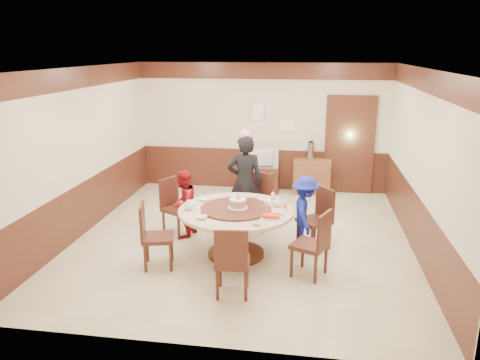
# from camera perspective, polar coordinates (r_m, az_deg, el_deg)

# --- Properties ---
(room) EXTENTS (6.00, 6.04, 2.84)m
(room) POSITION_cam_1_polar(r_m,az_deg,el_deg) (7.61, 0.43, 0.42)
(room) COLOR beige
(room) RESTS_ON ground
(banquet_table) EXTENTS (1.74, 1.74, 0.78)m
(banquet_table) POSITION_cam_1_polar(r_m,az_deg,el_deg) (7.14, -0.49, -5.25)
(banquet_table) COLOR #482016
(banquet_table) RESTS_ON ground
(chair_0) EXTENTS (0.62, 0.62, 0.97)m
(chair_0) POSITION_cam_1_polar(r_m,az_deg,el_deg) (7.60, 9.11, -5.95)
(chair_0) COLOR #482016
(chair_0) RESTS_ON ground
(chair_1) EXTENTS (0.54, 0.55, 0.97)m
(chair_1) POSITION_cam_1_polar(r_m,az_deg,el_deg) (8.31, 2.17, -3.83)
(chair_1) COLOR #482016
(chair_1) RESTS_ON ground
(chair_2) EXTENTS (0.60, 0.60, 0.97)m
(chair_2) POSITION_cam_1_polar(r_m,az_deg,el_deg) (8.11, -7.63, -4.48)
(chair_2) COLOR #482016
(chair_2) RESTS_ON ground
(chair_3) EXTENTS (0.54, 0.54, 0.97)m
(chair_3) POSITION_cam_1_polar(r_m,az_deg,el_deg) (6.98, -10.10, -8.05)
(chair_3) COLOR #482016
(chair_3) RESTS_ON ground
(chair_4) EXTENTS (0.48, 0.49, 0.97)m
(chair_4) POSITION_cam_1_polar(r_m,az_deg,el_deg) (6.13, -0.94, -11.27)
(chair_4) COLOR #482016
(chair_4) RESTS_ON ground
(chair_5) EXTENTS (0.59, 0.58, 0.97)m
(chair_5) POSITION_cam_1_polar(r_m,az_deg,el_deg) (6.69, 8.60, -9.07)
(chair_5) COLOR #482016
(chair_5) RESTS_ON ground
(person_standing) EXTENTS (0.64, 0.45, 1.68)m
(person_standing) POSITION_cam_1_polar(r_m,az_deg,el_deg) (8.13, 0.61, -0.30)
(person_standing) COLOR black
(person_standing) RESTS_ON ground
(person_red) EXTENTS (0.56, 0.65, 1.16)m
(person_red) POSITION_cam_1_polar(r_m,az_deg,el_deg) (7.91, -6.92, -2.86)
(person_red) COLOR maroon
(person_red) RESTS_ON ground
(person_blue) EXTENTS (0.51, 0.80, 1.18)m
(person_blue) POSITION_cam_1_polar(r_m,az_deg,el_deg) (7.46, 7.93, -3.99)
(person_blue) COLOR #172094
(person_blue) RESTS_ON ground
(birthday_cake) EXTENTS (0.31, 0.31, 0.21)m
(birthday_cake) POSITION_cam_1_polar(r_m,az_deg,el_deg) (7.02, -0.26, -2.87)
(birthday_cake) COLOR white
(birthday_cake) RESTS_ON banquet_table
(teapot_left) EXTENTS (0.17, 0.15, 0.13)m
(teapot_left) POSITION_cam_1_polar(r_m,az_deg,el_deg) (7.07, -6.21, -3.16)
(teapot_left) COLOR white
(teapot_left) RESTS_ON banquet_table
(teapot_right) EXTENTS (0.17, 0.15, 0.13)m
(teapot_right) POSITION_cam_1_polar(r_m,az_deg,el_deg) (7.19, 4.53, -2.80)
(teapot_right) COLOR white
(teapot_right) RESTS_ON banquet_table
(bowl_0) EXTENTS (0.16, 0.16, 0.04)m
(bowl_0) POSITION_cam_1_polar(r_m,az_deg,el_deg) (7.47, -4.49, -2.39)
(bowl_0) COLOR white
(bowl_0) RESTS_ON banquet_table
(bowl_1) EXTENTS (0.13, 0.13, 0.04)m
(bowl_1) POSITION_cam_1_polar(r_m,az_deg,el_deg) (6.46, 2.02, -5.32)
(bowl_1) COLOR white
(bowl_1) RESTS_ON banquet_table
(bowl_2) EXTENTS (0.16, 0.16, 0.04)m
(bowl_2) POSITION_cam_1_polar(r_m,az_deg,el_deg) (6.71, -4.70, -4.56)
(bowl_2) COLOR white
(bowl_2) RESTS_ON banquet_table
(bowl_3) EXTENTS (0.13, 0.13, 0.04)m
(bowl_3) POSITION_cam_1_polar(r_m,az_deg,el_deg) (6.85, 4.91, -4.12)
(bowl_3) COLOR white
(bowl_3) RESTS_ON banquet_table
(bowl_4) EXTENTS (0.14, 0.14, 0.04)m
(bowl_4) POSITION_cam_1_polar(r_m,az_deg,el_deg) (7.29, -5.86, -2.92)
(bowl_4) COLOR white
(bowl_4) RESTS_ON banquet_table
(bowl_5) EXTENTS (0.13, 0.13, 0.04)m
(bowl_5) POSITION_cam_1_polar(r_m,az_deg,el_deg) (7.59, 1.60, -2.04)
(bowl_5) COLOR white
(bowl_5) RESTS_ON banquet_table
(saucer_near) EXTENTS (0.18, 0.18, 0.01)m
(saucer_near) POSITION_cam_1_polar(r_m,az_deg,el_deg) (6.51, -3.60, -5.32)
(saucer_near) COLOR white
(saucer_near) RESTS_ON banquet_table
(saucer_far) EXTENTS (0.18, 0.18, 0.01)m
(saucer_far) POSITION_cam_1_polar(r_m,az_deg,el_deg) (7.48, 3.53, -2.47)
(saucer_far) COLOR white
(saucer_far) RESTS_ON banquet_table
(shrimp_platter) EXTENTS (0.30, 0.20, 0.06)m
(shrimp_platter) POSITION_cam_1_polar(r_m,az_deg,el_deg) (6.70, 3.85, -4.50)
(shrimp_platter) COLOR white
(shrimp_platter) RESTS_ON banquet_table
(bottle_0) EXTENTS (0.06, 0.06, 0.16)m
(bottle_0) POSITION_cam_1_polar(r_m,az_deg,el_deg) (6.95, 3.31, -3.25)
(bottle_0) COLOR white
(bottle_0) RESTS_ON banquet_table
(bottle_1) EXTENTS (0.06, 0.06, 0.16)m
(bottle_1) POSITION_cam_1_polar(r_m,az_deg,el_deg) (7.03, 5.51, -3.07)
(bottle_1) COLOR white
(bottle_1) RESTS_ON banquet_table
(bottle_2) EXTENTS (0.06, 0.06, 0.16)m
(bottle_2) POSITION_cam_1_polar(r_m,az_deg,el_deg) (7.33, 4.03, -2.25)
(bottle_2) COLOR white
(bottle_2) RESTS_ON banquet_table
(tv_stand) EXTENTS (0.85, 0.45, 0.50)m
(tv_stand) POSITION_cam_1_polar(r_m,az_deg,el_deg) (10.45, 2.42, -0.02)
(tv_stand) COLOR #482016
(tv_stand) RESTS_ON ground
(television) EXTENTS (0.83, 0.22, 0.47)m
(television) POSITION_cam_1_polar(r_m,az_deg,el_deg) (10.33, 2.45, 2.57)
(television) COLOR gray
(television) RESTS_ON tv_stand
(side_cabinet) EXTENTS (0.80, 0.40, 0.75)m
(side_cabinet) POSITION_cam_1_polar(r_m,az_deg,el_deg) (10.39, 8.73, 0.42)
(side_cabinet) COLOR brown
(side_cabinet) RESTS_ON ground
(thermos) EXTENTS (0.15, 0.15, 0.38)m
(thermos) POSITION_cam_1_polar(r_m,az_deg,el_deg) (10.25, 8.61, 3.48)
(thermos) COLOR silver
(thermos) RESTS_ON side_cabinet
(notice_left) EXTENTS (0.25, 0.00, 0.35)m
(notice_left) POSITION_cam_1_polar(r_m,az_deg,el_deg) (10.36, 2.22, 8.31)
(notice_left) COLOR white
(notice_left) RESTS_ON room
(notice_right) EXTENTS (0.30, 0.00, 0.22)m
(notice_right) POSITION_cam_1_polar(r_m,az_deg,el_deg) (10.35, 5.80, 6.56)
(notice_right) COLOR white
(notice_right) RESTS_ON room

